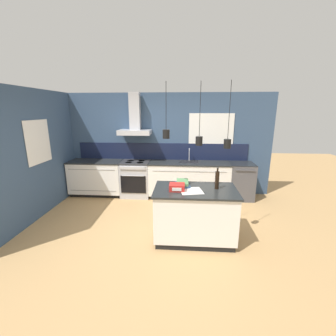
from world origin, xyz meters
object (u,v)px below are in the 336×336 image
Objects in this scene: bottle_on_island at (217,180)px; red_supply_box at (177,187)px; book_stack at (183,183)px; dishwasher at (241,181)px; oven_range at (136,179)px.

bottle_on_island reaches higher than red_supply_box.
bottle_on_island reaches higher than book_stack.
book_stack is (-1.45, -1.80, 0.50)m from dishwasher.
dishwasher is 2.51× the size of bottle_on_island.
bottle_on_island is 0.68m from red_supply_box.
dishwasher is (2.67, 0.00, -0.00)m from oven_range.
dishwasher is 3.67× the size of red_supply_box.
bottle_on_island is 1.46× the size of red_supply_box.
bottle_on_island is (-0.88, -1.90, 0.61)m from dishwasher.
book_stack reaches higher than oven_range.
book_stack is 1.42× the size of red_supply_box.
oven_range is 1.00× the size of dishwasher.
dishwasher is 2.59m from red_supply_box.
book_stack is (1.21, -1.79, 0.50)m from oven_range.
bottle_on_island is 0.59m from book_stack.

